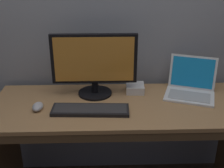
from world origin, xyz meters
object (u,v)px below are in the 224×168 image
object	(u,v)px
external_monitor	(94,63)
external_drive_box	(135,88)
wired_keyboard	(90,110)
computer_mouse	(38,107)
laptop_white	(191,86)

from	to	relation	value
external_monitor	external_drive_box	bearing A→B (deg)	8.53
wired_keyboard	computer_mouse	distance (m)	0.33
wired_keyboard	external_drive_box	xyz separation A→B (m)	(0.30, 0.27, 0.02)
external_monitor	wired_keyboard	world-z (taller)	external_monitor
wired_keyboard	computer_mouse	bearing A→B (deg)	174.00
laptop_white	external_monitor	world-z (taller)	external_monitor
wired_keyboard	external_monitor	bearing A→B (deg)	84.07
external_monitor	external_drive_box	world-z (taller)	external_monitor
laptop_white	computer_mouse	xyz separation A→B (m)	(-1.00, -0.19, -0.04)
laptop_white	wired_keyboard	bearing A→B (deg)	-161.56
laptop_white	computer_mouse	world-z (taller)	laptop_white
laptop_white	wired_keyboard	distance (m)	0.71
laptop_white	external_drive_box	distance (m)	0.38
wired_keyboard	computer_mouse	xyz separation A→B (m)	(-0.32, 0.03, 0.01)
laptop_white	computer_mouse	distance (m)	1.01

